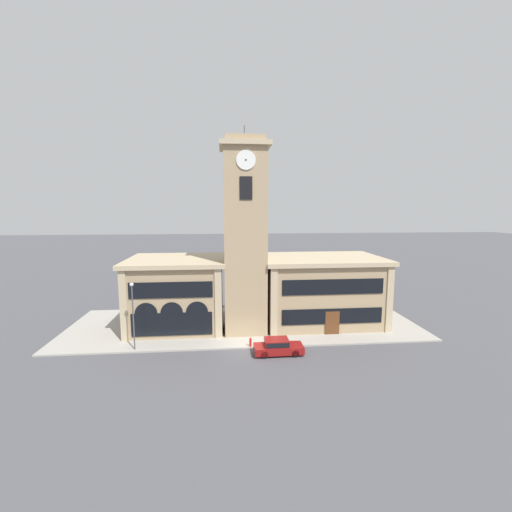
# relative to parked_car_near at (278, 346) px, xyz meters

# --- Properties ---
(ground_plane) EXTENTS (300.00, 300.00, 0.00)m
(ground_plane) POSITION_rel_parked_car_near_xyz_m (-2.58, 1.40, -0.75)
(ground_plane) COLOR #4C4C51
(sidewalk_kerb) EXTENTS (38.90, 13.71, 0.15)m
(sidewalk_kerb) POSITION_rel_parked_car_near_xyz_m (-2.58, 8.26, -0.67)
(sidewalk_kerb) COLOR #A39E93
(sidewalk_kerb) RESTS_ON ground_plane
(clock_tower) EXTENTS (5.04, 5.04, 21.46)m
(clock_tower) POSITION_rel_parked_car_near_xyz_m (-2.58, 6.27, 9.43)
(clock_tower) COLOR tan
(clock_tower) RESTS_ON ground_plane
(town_hall_left_wing) EXTENTS (10.65, 9.71, 7.74)m
(town_hall_left_wing) POSITION_rel_parked_car_near_xyz_m (-10.03, 8.57, 3.15)
(town_hall_left_wing) COLOR tan
(town_hall_left_wing) RESTS_ON ground_plane
(town_hall_right_wing) EXTENTS (13.68, 9.71, 7.69)m
(town_hall_right_wing) POSITION_rel_parked_car_near_xyz_m (6.38, 8.58, 3.12)
(town_hall_right_wing) COLOR tan
(town_hall_right_wing) RESTS_ON ground_plane
(parked_car_near) EXTENTS (4.48, 1.86, 1.44)m
(parked_car_near) POSITION_rel_parked_car_near_xyz_m (0.00, 0.00, 0.00)
(parked_car_near) COLOR maroon
(parked_car_near) RESTS_ON ground_plane
(street_lamp) EXTENTS (0.36, 0.36, 6.36)m
(street_lamp) POSITION_rel_parked_car_near_xyz_m (-13.19, 1.93, 3.52)
(street_lamp) COLOR #4C4C51
(street_lamp) RESTS_ON sidewalk_kerb
(fire_hydrant) EXTENTS (0.22, 0.22, 0.87)m
(fire_hydrant) POSITION_rel_parked_car_near_xyz_m (-2.37, 1.64, -0.18)
(fire_hydrant) COLOR red
(fire_hydrant) RESTS_ON sidewalk_kerb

